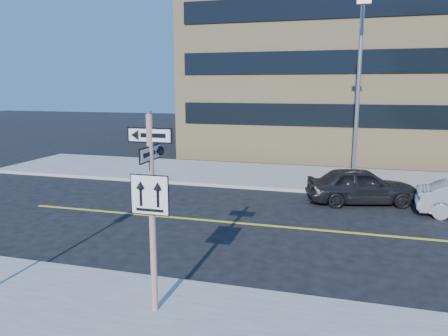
% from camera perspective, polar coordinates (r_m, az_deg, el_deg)
% --- Properties ---
extents(ground, '(120.00, 120.00, 0.00)m').
position_cam_1_polar(ground, '(11.67, -3.70, -12.95)').
color(ground, black).
rests_on(ground, ground).
extents(sign_pole, '(0.92, 0.92, 4.06)m').
position_cam_1_polar(sign_pole, '(8.67, -9.45, -4.43)').
color(sign_pole, beige).
rests_on(sign_pole, near_sidewalk).
extents(parked_car_a, '(2.78, 4.59, 1.46)m').
position_cam_1_polar(parked_car_a, '(18.37, 17.47, -2.21)').
color(parked_car_a, black).
rests_on(parked_car_a, ground).
extents(streetlight_a, '(0.55, 2.25, 8.00)m').
position_cam_1_polar(streetlight_a, '(20.83, 17.17, 10.44)').
color(streetlight_a, gray).
rests_on(streetlight_a, far_sidewalk).
extents(building_brick, '(18.00, 18.00, 18.00)m').
position_cam_1_polar(building_brick, '(35.37, 13.72, 17.42)').
color(building_brick, tan).
rests_on(building_brick, ground).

